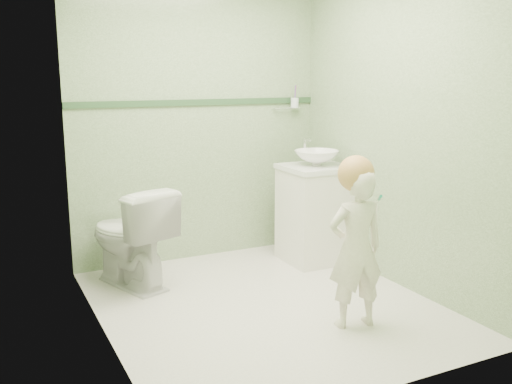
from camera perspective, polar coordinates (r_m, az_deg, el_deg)
ground at (r=4.10m, az=0.95°, el=-11.12°), size 2.50×2.50×0.00m
room_shell at (r=3.80m, az=1.01°, el=5.80°), size 2.50×2.54×2.40m
trim_stripe at (r=4.92m, az=-5.71°, el=8.83°), size 2.20×0.02×0.05m
vanity at (r=4.95m, az=5.89°, el=-2.28°), size 0.52×0.50×0.80m
counter at (r=4.87m, az=5.99°, el=2.41°), size 0.54×0.52×0.04m
basin at (r=4.86m, az=6.01°, el=3.38°), size 0.37×0.37×0.13m
faucet at (r=5.00m, az=4.90°, el=4.57°), size 0.03×0.13×0.18m
cup_holder at (r=5.25m, az=3.76°, el=8.80°), size 0.26×0.07×0.21m
toilet at (r=4.44m, az=-12.41°, el=-4.34°), size 0.66×0.86×0.77m
toddler at (r=3.67m, az=9.85°, el=-5.58°), size 0.40×0.30×1.02m
hair_cap at (r=3.58m, az=9.88°, el=1.80°), size 0.23×0.23×0.23m
teal_toothbrush at (r=3.51m, az=12.05°, el=-0.48°), size 0.11×0.14×0.08m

